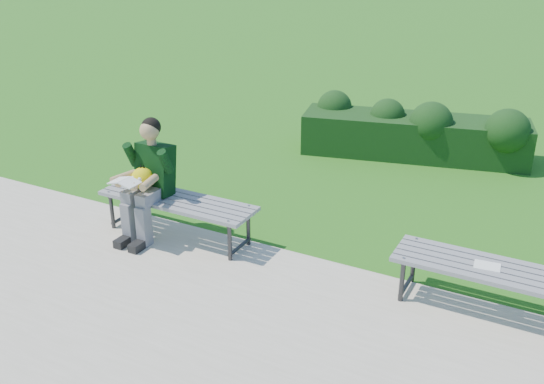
{
  "coord_description": "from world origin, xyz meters",
  "views": [
    {
      "loc": [
        2.45,
        -5.07,
        3.16
      ],
      "look_at": [
        -0.15,
        -0.16,
        0.74
      ],
      "focal_mm": 40.0,
      "sensor_mm": 36.0,
      "label": 1
    }
  ],
  "objects_px": {
    "paper_sheet": "(487,266)",
    "hedge": "(417,131)",
    "seated_boy": "(148,176)",
    "bench_right": "(498,274)",
    "bench_left": "(177,203)"
  },
  "relations": [
    {
      "from": "paper_sheet",
      "to": "seated_boy",
      "type": "bearing_deg",
      "value": -176.9
    },
    {
      "from": "bench_left",
      "to": "bench_right",
      "type": "bearing_deg",
      "value": 1.67
    },
    {
      "from": "bench_right",
      "to": "paper_sheet",
      "type": "bearing_deg",
      "value": 180.0
    },
    {
      "from": "bench_left",
      "to": "bench_right",
      "type": "height_order",
      "value": "same"
    },
    {
      "from": "hedge",
      "to": "seated_boy",
      "type": "distance_m",
      "value": 4.36
    },
    {
      "from": "bench_right",
      "to": "seated_boy",
      "type": "relative_size",
      "value": 1.37
    },
    {
      "from": "hedge",
      "to": "paper_sheet",
      "type": "bearing_deg",
      "value": -66.22
    },
    {
      "from": "bench_right",
      "to": "hedge",
      "type": "bearing_deg",
      "value": 115.06
    },
    {
      "from": "bench_right",
      "to": "paper_sheet",
      "type": "relative_size",
      "value": 7.65
    },
    {
      "from": "bench_left",
      "to": "paper_sheet",
      "type": "xyz_separation_m",
      "value": [
        3.23,
        0.1,
        0.06
      ]
    },
    {
      "from": "bench_left",
      "to": "seated_boy",
      "type": "distance_m",
      "value": 0.43
    },
    {
      "from": "bench_left",
      "to": "seated_boy",
      "type": "relative_size",
      "value": 1.37
    },
    {
      "from": "paper_sheet",
      "to": "hedge",
      "type": "bearing_deg",
      "value": 113.78
    },
    {
      "from": "hedge",
      "to": "bench_right",
      "type": "bearing_deg",
      "value": -64.94
    },
    {
      "from": "bench_left",
      "to": "paper_sheet",
      "type": "bearing_deg",
      "value": 1.72
    }
  ]
}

